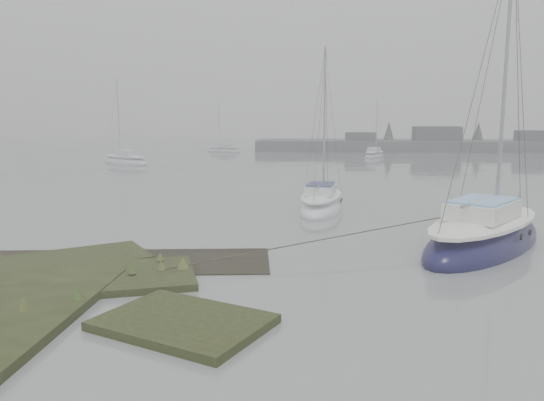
% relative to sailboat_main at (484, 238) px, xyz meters
% --- Properties ---
extents(ground, '(160.00, 160.00, 0.00)m').
position_rel_sailboat_main_xyz_m(ground, '(-9.29, 22.85, -0.35)').
color(ground, slate).
rests_on(ground, ground).
extents(far_shoreline, '(60.00, 8.00, 4.15)m').
position_rel_sailboat_main_xyz_m(far_shoreline, '(17.56, 54.75, 0.50)').
color(far_shoreline, '#4C4F51').
rests_on(far_shoreline, ground).
extents(sailboat_main, '(6.99, 8.00, 11.36)m').
position_rel_sailboat_main_xyz_m(sailboat_main, '(0.00, 0.00, 0.00)').
color(sailboat_main, '#121035').
rests_on(sailboat_main, ground).
extents(sailboat_white, '(2.83, 6.27, 8.53)m').
position_rel_sailboat_main_xyz_m(sailboat_white, '(-5.49, 7.36, -0.09)').
color(sailboat_white, white).
rests_on(sailboat_white, ground).
extents(sailboat_far_a, '(6.32, 5.27, 8.84)m').
position_rel_sailboat_main_xyz_m(sailboat_far_a, '(-23.99, 31.92, -0.08)').
color(sailboat_far_a, silver).
rests_on(sailboat_far_a, ground).
extents(sailboat_far_b, '(3.51, 5.44, 7.32)m').
position_rel_sailboat_main_xyz_m(sailboat_far_b, '(1.24, 42.57, -0.13)').
color(sailboat_far_b, '#9EA3A8').
rests_on(sailboat_far_b, ground).
extents(sailboat_far_c, '(5.25, 3.57, 7.08)m').
position_rel_sailboat_main_xyz_m(sailboat_far_c, '(-17.26, 50.28, -0.13)').
color(sailboat_far_c, '#A2A8AC').
rests_on(sailboat_far_c, ground).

